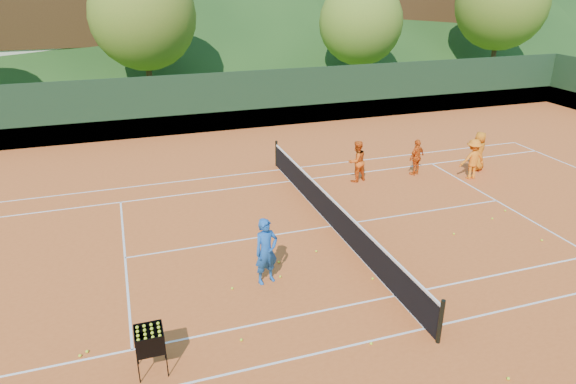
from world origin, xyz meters
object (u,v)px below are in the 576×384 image
object	(u,v)px
student_c	(479,151)
tennis_net	(332,212)
chalet_left	(49,2)
student_b	(417,157)
ball_hopper	(150,340)
coach	(266,251)
chalet_mid	(247,5)
student_a	(357,161)
student_d	(473,159)
chalet_right	(408,2)

from	to	relation	value
student_c	tennis_net	xyz separation A→B (m)	(-7.73, -2.91, -0.31)
student_c	chalet_left	xyz separation A→B (m)	(-17.73, 27.09, 4.82)
student_b	ball_hopper	size ratio (longest dim) A/B	1.47
chalet_left	ball_hopper	bearing A→B (deg)	-83.50
coach	chalet_mid	distance (m)	37.73
student_a	student_b	xyz separation A→B (m)	(2.59, -0.11, -0.08)
chalet_left	chalet_mid	world-z (taller)	chalet_left
tennis_net	chalet_mid	size ratio (longest dim) A/B	0.95
student_c	chalet_left	bearing A→B (deg)	-78.30
ball_hopper	chalet_left	bearing A→B (deg)	96.50
ball_hopper	chalet_left	xyz separation A→B (m)	(-3.98, 34.88, 4.88)
coach	student_d	xyz separation A→B (m)	(9.78, 4.61, -0.10)
ball_hopper	chalet_mid	bearing A→B (deg)	72.82
tennis_net	chalet_left	xyz separation A→B (m)	(-10.00, 30.00, 5.13)
chalet_right	tennis_net	bearing A→B (deg)	-123.69
student_a	chalet_right	size ratio (longest dim) A/B	0.14
student_c	ball_hopper	bearing A→B (deg)	8.02
chalet_mid	student_a	bearing A→B (deg)	-96.62
student_a	student_c	bearing A→B (deg)	159.38
student_b	chalet_right	distance (m)	30.98
chalet_right	student_a	bearing A→B (deg)	-123.39
student_a	chalet_left	xyz separation A→B (m)	(-12.45, 26.64, 4.81)
coach	student_c	distance (m)	11.90
chalet_left	chalet_right	distance (m)	30.00
student_d	chalet_right	size ratio (longest dim) A/B	0.14
student_c	chalet_mid	world-z (taller)	chalet_mid
coach	chalet_left	world-z (taller)	chalet_left
chalet_mid	student_c	bearing A→B (deg)	-86.81
student_b	ball_hopper	world-z (taller)	student_b
student_b	tennis_net	bearing A→B (deg)	9.81
tennis_net	student_d	bearing A→B (deg)	17.48
tennis_net	student_a	bearing A→B (deg)	53.97
student_b	student_c	distance (m)	2.72
student_b	chalet_right	bearing A→B (deg)	-142.21
coach	student_c	world-z (taller)	coach
coach	ball_hopper	distance (m)	3.97
coach	tennis_net	distance (m)	3.81
student_d	ball_hopper	xyz separation A→B (m)	(-12.91, -7.05, -0.06)
student_d	student_b	bearing A→B (deg)	-27.16
tennis_net	chalet_right	bearing A→B (deg)	56.31
student_d	tennis_net	bearing A→B (deg)	20.63
student_c	tennis_net	distance (m)	8.27
student_d	chalet_mid	xyz separation A→B (m)	(-0.89, 31.83, 4.17)
coach	student_d	distance (m)	10.81
student_d	chalet_left	distance (m)	32.91
student_b	student_d	distance (m)	2.14
ball_hopper	chalet_right	size ratio (longest dim) A/B	0.08
student_c	chalet_left	distance (m)	32.74
coach	student_b	bearing A→B (deg)	20.69
coach	chalet_mid	xyz separation A→B (m)	(8.89, 36.45, 4.07)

